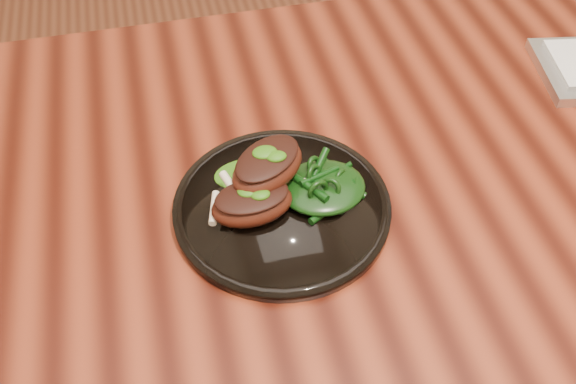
% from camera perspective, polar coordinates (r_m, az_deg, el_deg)
% --- Properties ---
extents(desk, '(1.60, 0.80, 0.75)m').
position_cam_1_polar(desk, '(0.92, 13.58, -0.63)').
color(desk, black).
rests_on(desk, ground).
extents(plate, '(0.26, 0.26, 0.02)m').
position_cam_1_polar(plate, '(0.76, -0.54, -1.33)').
color(plate, black).
rests_on(plate, desk).
extents(lamb_chop_front, '(0.10, 0.07, 0.04)m').
position_cam_1_polar(lamb_chop_front, '(0.73, -3.26, -0.95)').
color(lamb_chop_front, '#45180D').
rests_on(lamb_chop_front, plate).
extents(lamb_chop_back, '(0.12, 0.11, 0.05)m').
position_cam_1_polar(lamb_chop_back, '(0.74, -1.89, 2.34)').
color(lamb_chop_back, '#45180D').
rests_on(lamb_chop_back, plate).
extents(herb_smear, '(0.08, 0.05, 0.00)m').
position_cam_1_polar(herb_smear, '(0.79, -3.74, 1.64)').
color(herb_smear, '#1B4F08').
rests_on(herb_smear, plate).
extents(greens_heap, '(0.10, 0.10, 0.04)m').
position_cam_1_polar(greens_heap, '(0.76, 3.12, 0.77)').
color(greens_heap, black).
rests_on(greens_heap, plate).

